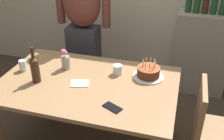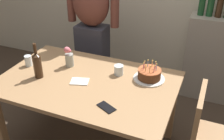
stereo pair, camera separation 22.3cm
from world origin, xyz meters
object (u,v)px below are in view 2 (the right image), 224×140
(flower_vase, at_px, (69,58))
(birthday_cake, at_px, (149,75))
(person_man_bearded, at_px, (92,30))
(wine_bottle, at_px, (37,64))
(napkin_stack, at_px, (80,81))
(water_glass_far, at_px, (28,61))
(cell_phone, at_px, (106,107))
(water_glass_near, at_px, (119,70))
(dining_chair, at_px, (208,134))

(flower_vase, bearing_deg, birthday_cake, 4.38)
(birthday_cake, height_order, person_man_bearded, person_man_bearded)
(person_man_bearded, bearing_deg, flower_vase, 96.10)
(flower_vase, bearing_deg, wine_bottle, -118.00)
(napkin_stack, distance_m, flower_vase, 0.31)
(water_glass_far, xyz_separation_m, wine_bottle, (0.21, -0.13, 0.07))
(birthday_cake, height_order, flower_vase, flower_vase)
(cell_phone, xyz_separation_m, napkin_stack, (-0.35, 0.24, 0.00))
(wine_bottle, distance_m, person_man_bearded, 0.89)
(water_glass_far, distance_m, wine_bottle, 0.26)
(birthday_cake, relative_size, napkin_stack, 1.81)
(person_man_bearded, bearing_deg, water_glass_near, 133.36)
(person_man_bearded, bearing_deg, birthday_cake, 145.85)
(wine_bottle, distance_m, flower_vase, 0.31)
(water_glass_near, distance_m, wine_bottle, 0.70)
(cell_phone, distance_m, dining_chair, 0.81)
(birthday_cake, xyz_separation_m, wine_bottle, (-0.90, -0.33, 0.08))
(dining_chair, bearing_deg, flower_vase, 82.12)
(birthday_cake, bearing_deg, water_glass_far, -169.88)
(dining_chair, bearing_deg, person_man_bearded, 59.93)
(water_glass_near, bearing_deg, water_glass_far, -168.30)
(cell_phone, bearing_deg, napkin_stack, 171.67)
(birthday_cake, distance_m, water_glass_far, 1.12)
(flower_vase, height_order, person_man_bearded, person_man_bearded)
(water_glass_far, height_order, wine_bottle, wine_bottle)
(water_glass_near, distance_m, dining_chair, 0.89)
(water_glass_near, distance_m, flower_vase, 0.48)
(person_man_bearded, xyz_separation_m, dining_chair, (1.37, -0.79, -0.36))
(water_glass_far, bearing_deg, birthday_cake, 10.12)
(cell_phone, height_order, dining_chair, dining_chair)
(water_glass_near, relative_size, water_glass_far, 0.88)
(birthday_cake, xyz_separation_m, dining_chair, (0.55, -0.24, -0.27))
(water_glass_far, distance_m, cell_phone, 0.98)
(wine_bottle, distance_m, napkin_stack, 0.39)
(napkin_stack, height_order, flower_vase, flower_vase)
(flower_vase, xyz_separation_m, person_man_bearded, (-0.07, 0.61, 0.05))
(napkin_stack, height_order, person_man_bearded, person_man_bearded)
(water_glass_near, distance_m, cell_phone, 0.49)
(wine_bottle, distance_m, dining_chair, 1.49)
(cell_phone, bearing_deg, birthday_cake, 96.20)
(birthday_cake, bearing_deg, person_man_bearded, 145.85)
(water_glass_near, xyz_separation_m, napkin_stack, (-0.26, -0.24, -0.04))
(cell_phone, bearing_deg, water_glass_near, 126.53)
(flower_vase, bearing_deg, water_glass_far, -158.52)
(flower_vase, relative_size, dining_chair, 0.23)
(wine_bottle, relative_size, dining_chair, 0.36)
(water_glass_near, height_order, water_glass_far, water_glass_far)
(water_glass_near, bearing_deg, person_man_bearded, 133.36)
(cell_phone, distance_m, napkin_stack, 0.42)
(dining_chair, bearing_deg, water_glass_far, 88.61)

